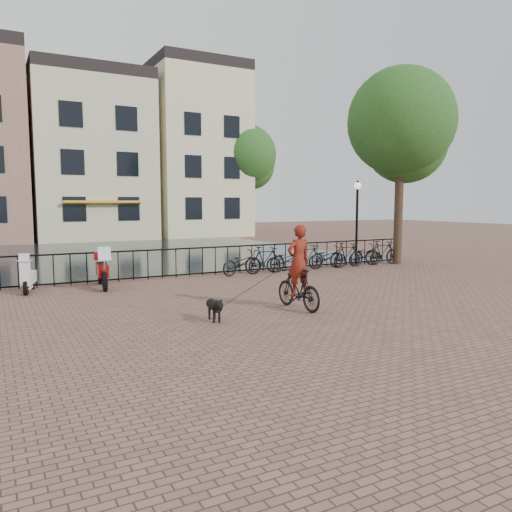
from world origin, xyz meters
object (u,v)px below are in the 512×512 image
scooter (29,271)px  dog (214,309)px  lamp_post (357,208)px  motorcycle (102,266)px  cyclist (298,272)px

scooter → dog: bearing=-46.7°
lamp_post → motorcycle: (-10.41, -0.55, -1.70)m
cyclist → scooter: 8.03m
lamp_post → motorcycle: bearing=-177.0°
lamp_post → scooter: lamp_post is taller
scooter → lamp_post: bearing=15.1°
cyclist → motorcycle: (-3.61, 5.49, -0.24)m
lamp_post → scooter: (-12.46, -0.35, -1.77)m
motorcycle → dog: bearing=-71.5°
dog → scooter: 6.75m
dog → motorcycle: (-1.30, 5.65, 0.41)m
lamp_post → cyclist: 9.22m
cyclist → dog: cyclist is taller
cyclist → dog: bearing=0.1°
cyclist → dog: 2.40m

